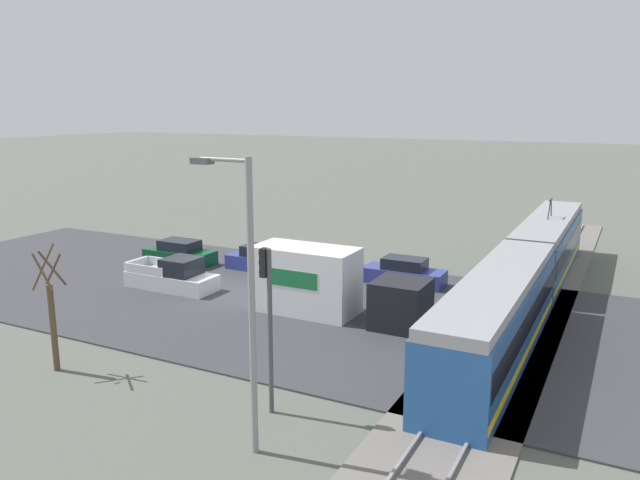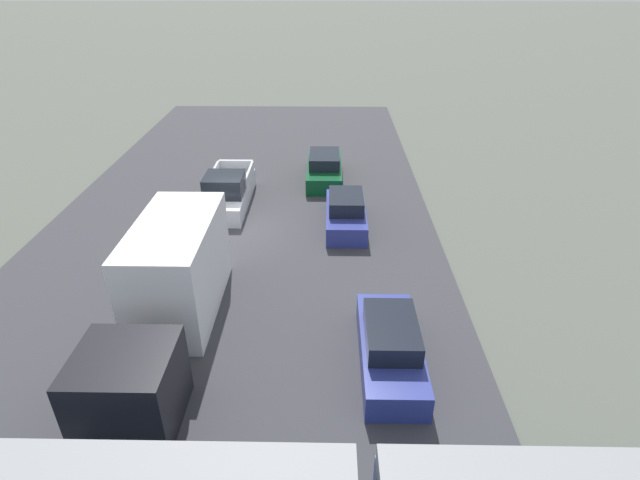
# 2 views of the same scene
# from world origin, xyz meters

# --- Properties ---
(ground_plane) EXTENTS (320.00, 320.00, 0.00)m
(ground_plane) POSITION_xyz_m (0.00, 0.00, 0.00)
(ground_plane) COLOR #565B51
(road_surface) EXTENTS (17.88, 44.11, 0.08)m
(road_surface) POSITION_xyz_m (0.00, 0.00, 0.04)
(road_surface) COLOR #38383D
(road_surface) RESTS_ON ground
(rail_bed) EXTENTS (60.45, 4.40, 0.22)m
(rail_bed) POSITION_xyz_m (0.00, 15.76, 0.05)
(rail_bed) COLOR slate
(rail_bed) RESTS_ON ground
(light_rail_tram) EXTENTS (29.28, 2.65, 4.56)m
(light_rail_tram) POSITION_xyz_m (-4.74, 15.76, 1.75)
(light_rail_tram) COLOR #235193
(light_rail_tram) RESTS_ON ground
(box_truck) EXTENTS (2.48, 8.74, 3.27)m
(box_truck) POSITION_xyz_m (0.97, 7.36, 1.59)
(box_truck) COLOR black
(box_truck) RESTS_ON ground
(pickup_truck) EXTENTS (1.98, 5.29, 1.83)m
(pickup_truck) POSITION_xyz_m (0.90, -2.29, 0.77)
(pickup_truck) COLOR silver
(pickup_truck) RESTS_ON ground
(sedan_car_0) EXTENTS (1.76, 4.63, 1.51)m
(sedan_car_0) POSITION_xyz_m (-5.93, 8.85, 0.70)
(sedan_car_0) COLOR navy
(sedan_car_0) RESTS_ON ground
(sedan_car_1) EXTENTS (1.89, 4.71, 1.52)m
(sedan_car_1) POSITION_xyz_m (-3.83, -5.73, 0.71)
(sedan_car_1) COLOR #0C4723
(sedan_car_1) RESTS_ON ground
(sedan_car_2) EXTENTS (1.77, 4.27, 1.53)m
(sedan_car_2) POSITION_xyz_m (-4.86, -0.17, 0.71)
(sedan_car_2) COLOR navy
(sedan_car_2) RESTS_ON ground
(traffic_light_pole) EXTENTS (0.28, 0.47, 5.65)m
(traffic_light_pole) POSITION_xyz_m (10.57, 9.97, 3.63)
(traffic_light_pole) COLOR #47474C
(traffic_light_pole) RESTS_ON ground
(street_tree) EXTENTS (1.17, 0.97, 4.95)m
(street_tree) POSITION_xyz_m (11.47, 0.80, 2.25)
(street_tree) COLOR brown
(street_tree) RESTS_ON ground
(street_lamp_near_crossing) EXTENTS (0.36, 1.95, 8.77)m
(street_lamp_near_crossing) POSITION_xyz_m (12.89, 10.70, 5.02)
(street_lamp_near_crossing) COLOR gray
(street_lamp_near_crossing) RESTS_ON ground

